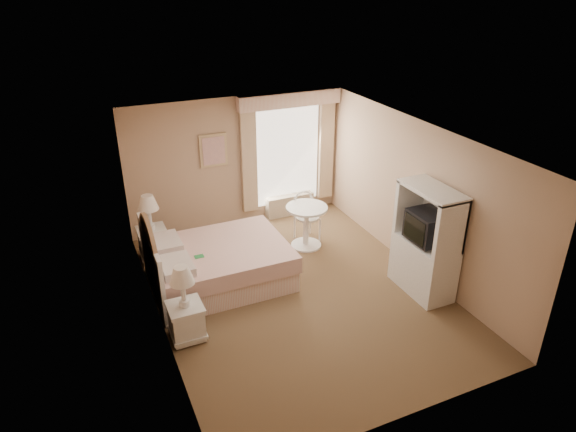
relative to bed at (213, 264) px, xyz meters
name	(u,v)px	position (x,y,z in m)	size (l,w,h in m)	color
room	(298,221)	(1.12, -0.77, 0.89)	(4.21, 5.51, 2.51)	brown
window	(289,152)	(2.17, 1.88, 0.99)	(2.05, 0.22, 2.51)	white
framed_art	(214,150)	(0.67, 1.94, 1.19)	(0.52, 0.04, 0.62)	tan
bed	(213,264)	(0.00, 0.00, 0.00)	(2.14, 1.67, 1.48)	#D89E8C
nightstand_near	(186,312)	(-0.72, -1.16, 0.07)	(0.46, 0.46, 1.12)	white
nightstand_far	(152,235)	(-0.72, 1.21, 0.09)	(0.48, 0.48, 1.17)	white
round_table	(307,220)	(1.89, 0.51, 0.17)	(0.74, 0.74, 0.78)	white
cafe_chair	(306,212)	(2.01, 0.78, 0.18)	(0.48, 0.48, 0.92)	white
armoire	(425,250)	(2.93, -1.50, 0.36)	(0.52, 1.04, 1.74)	white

